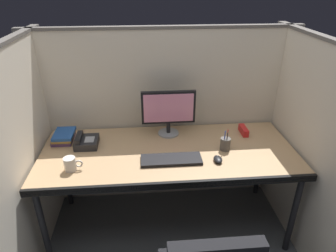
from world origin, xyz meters
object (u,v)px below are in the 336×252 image
Objects in this scene: desk at (169,157)px; coffee_mug at (70,164)px; computer_mouse at (218,159)px; pen_cup at (225,144)px; desk_phone at (86,142)px; monitor_center at (168,110)px; keyboard_main at (171,160)px; book_stack at (64,136)px; red_stapler at (244,130)px.

coffee_mug reaches higher than desk.
pen_cup is (0.09, 0.15, 0.03)m from computer_mouse.
desk is at bearing -12.47° from desk_phone.
monitor_center is at bearing 145.09° from pen_cup.
desk_phone is (0.05, 0.32, -0.01)m from coffee_mug.
book_stack is (-0.82, 0.36, 0.03)m from keyboard_main.
red_stapler is at bearing 29.36° from keyboard_main.
desk is 11.64× the size of pen_cup.
keyboard_main is at bearing 4.20° from coffee_mug.
pen_cup is 0.72× the size of book_stack.
book_stack is at bearing 156.28° from keyboard_main.
desk_phone is (-0.65, -0.13, -0.18)m from monitor_center.
desk_phone is at bearing 162.43° from computer_mouse.
coffee_mug is (-1.32, -0.41, 0.02)m from red_stapler.
monitor_center is at bearing 85.47° from desk.
pen_cup is at bearing -10.94° from book_stack.
desk is 10.00× the size of desk_phone.
coffee_mug is 0.32m from desk_phone.
coffee_mug is at bearing -171.20° from pen_cup.
pen_cup is at bearing -1.45° from desk.
red_stapler is 1.27m from desk_phone.
monitor_center is at bearing 32.88° from coffee_mug.
pen_cup is 0.86× the size of desk_phone.
book_stack reaches higher than keyboard_main.
pen_cup is at bearing 59.64° from computer_mouse.
book_stack is at bearing 179.92° from red_stapler.
keyboard_main is 0.33m from computer_mouse.
coffee_mug reaches higher than desk_phone.
keyboard_main is 0.44m from pen_cup.
monitor_center reaches higher than keyboard_main.
pen_cup reaches higher than desk_phone.
computer_mouse reaches higher than desk.
coffee_mug is at bearing -147.12° from monitor_center.
monitor_center is 0.57m from computer_mouse.
pen_cup is 1.12m from coffee_mug.
computer_mouse is at bearing -26.38° from desk.
computer_mouse is 0.18m from pen_cup.
pen_cup reaches higher than coffee_mug.
keyboard_main is 2.26× the size of desk_phone.
desk is at bearing -15.70° from book_stack.
pen_cup is 1.06m from desk_phone.
desk is at bearing 153.62° from computer_mouse.
pen_cup reaches higher than computer_mouse.
desk is 0.71m from coffee_mug.
computer_mouse is at bearing -17.57° from desk_phone.
red_stapler reaches higher than keyboard_main.
pen_cup is at bearing -8.08° from desk_phone.
coffee_mug is at bearing -71.87° from book_stack.
red_stapler reaches higher than computer_mouse.
keyboard_main is at bearing -23.09° from desk_phone.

